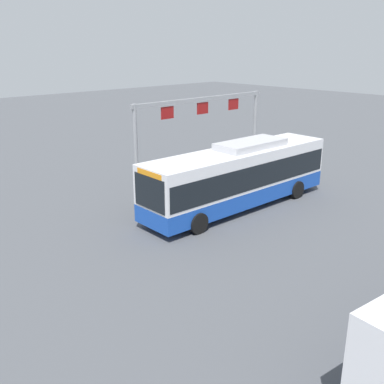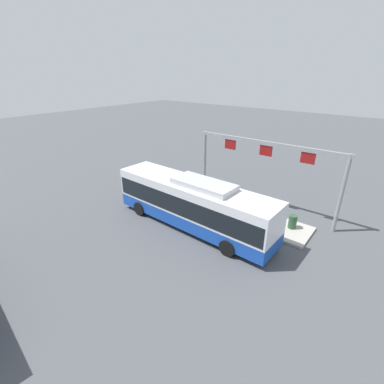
{
  "view_description": "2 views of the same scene",
  "coord_description": "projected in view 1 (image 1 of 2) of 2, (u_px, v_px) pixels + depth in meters",
  "views": [
    {
      "loc": [
        17.11,
        14.67,
        8.24
      ],
      "look_at": [
        3.31,
        -0.03,
        1.58
      ],
      "focal_mm": 41.86,
      "sensor_mm": 36.0,
      "label": 1
    },
    {
      "loc": [
        -9.85,
        12.61,
        9.65
      ],
      "look_at": [
        1.55,
        -1.92,
        1.42
      ],
      "focal_mm": 25.75,
      "sensor_mm": 36.0,
      "label": 2
    }
  ],
  "objects": [
    {
      "name": "person_waiting_mid",
      "position": [
        190.0,
        179.0,
        25.1
      ],
      "size": [
        0.35,
        0.53,
        1.67
      ],
      "rotation": [
        0.0,
        0.0,
        1.61
      ],
      "color": "#476B4C",
      "rests_on": "platform_curb"
    },
    {
      "name": "ground_plane",
      "position": [
        238.0,
        207.0,
        23.86
      ],
      "size": [
        120.0,
        120.0,
        0.0
      ],
      "primitive_type": "plane",
      "color": "#4C4F54"
    },
    {
      "name": "person_boarding",
      "position": [
        140.0,
        194.0,
        23.14
      ],
      "size": [
        0.51,
        0.6,
        1.67
      ],
      "rotation": [
        0.0,
        0.0,
        1.11
      ],
      "color": "gray",
      "rests_on": "ground"
    },
    {
      "name": "trash_bin",
      "position": [
        250.0,
        165.0,
        29.71
      ],
      "size": [
        0.52,
        0.52,
        0.9
      ],
      "primitive_type": "cylinder",
      "color": "#2D5133",
      "rests_on": "platform_curb"
    },
    {
      "name": "person_waiting_far",
      "position": [
        173.0,
        177.0,
        25.42
      ],
      "size": [
        0.45,
        0.59,
        1.67
      ],
      "rotation": [
        0.0,
        0.0,
        1.27
      ],
      "color": "black",
      "rests_on": "platform_curb"
    },
    {
      "name": "platform_curb",
      "position": [
        216.0,
        186.0,
        27.19
      ],
      "size": [
        10.0,
        2.8,
        0.16
      ],
      "primitive_type": "cube",
      "color": "#B2ADA3",
      "rests_on": "ground"
    },
    {
      "name": "bus_main",
      "position": [
        239.0,
        174.0,
        23.3
      ],
      "size": [
        11.58,
        2.93,
        3.46
      ],
      "rotation": [
        0.0,
        0.0,
        -0.03
      ],
      "color": "#1947AD",
      "rests_on": "ground"
    },
    {
      "name": "platform_sign_gantry",
      "position": [
        203.0,
        119.0,
        27.81
      ],
      "size": [
        10.76,
        0.24,
        5.2
      ],
      "color": "gray",
      "rests_on": "ground"
    },
    {
      "name": "person_waiting_near",
      "position": [
        175.0,
        184.0,
        24.18
      ],
      "size": [
        0.43,
        0.58,
        1.67
      ],
      "rotation": [
        0.0,
        0.0,
        1.31
      ],
      "color": "maroon",
      "rests_on": "platform_curb"
    }
  ]
}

